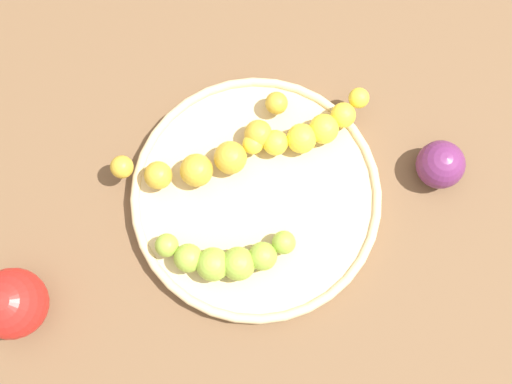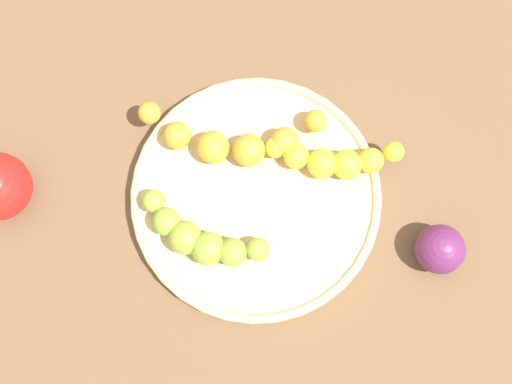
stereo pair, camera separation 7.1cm
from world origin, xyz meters
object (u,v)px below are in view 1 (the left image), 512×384
object	(u,v)px
banana_yellow	(311,130)
plum_purple	(440,165)
fruit_bowl	(256,197)
banana_green	(225,258)
banana_spotted	(209,156)
apple_red	(12,303)

from	to	relation	value
banana_yellow	plum_purple	distance (m)	0.14
fruit_bowl	plum_purple	distance (m)	0.20
plum_purple	banana_yellow	bearing A→B (deg)	-83.73
fruit_bowl	banana_green	world-z (taller)	banana_green
banana_spotted	apple_red	size ratio (longest dim) A/B	2.10
fruit_bowl	banana_yellow	bearing A→B (deg)	160.16
apple_red	banana_green	bearing A→B (deg)	122.68
plum_purple	apple_red	size ratio (longest dim) A/B	0.72
fruit_bowl	banana_spotted	distance (m)	0.07
banana_green	apple_red	distance (m)	0.22
banana_yellow	plum_purple	bearing A→B (deg)	51.34
banana_spotted	banana_yellow	bearing A→B (deg)	81.83
apple_red	banana_spotted	bearing A→B (deg)	148.73
banana_spotted	plum_purple	world-z (taller)	banana_spotted
fruit_bowl	plum_purple	xyz separation A→B (m)	(-0.10, 0.17, 0.01)
fruit_bowl	banana_spotted	bearing A→B (deg)	-107.63
banana_spotted	banana_green	size ratio (longest dim) A/B	1.12
banana_green	apple_red	xyz separation A→B (m)	(0.12, -0.18, -0.00)
fruit_bowl	banana_green	xyz separation A→B (m)	(0.08, -0.00, 0.02)
banana_green	apple_red	bearing A→B (deg)	-79.44
plum_purple	apple_red	distance (m)	0.46
banana_yellow	banana_green	world-z (taller)	banana_green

